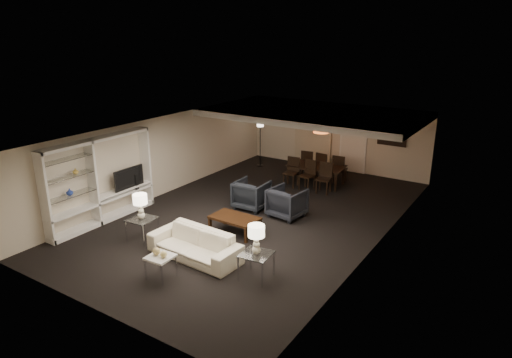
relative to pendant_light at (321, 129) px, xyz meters
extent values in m
plane|color=black|center=(-0.30, -3.50, -1.92)|extent=(11.00, 11.00, 0.00)
cube|color=silver|center=(-0.30, -3.50, 0.58)|extent=(7.00, 11.00, 0.02)
cube|color=beige|center=(-0.30, 2.00, -0.67)|extent=(7.00, 0.02, 2.50)
cube|color=beige|center=(-0.30, -9.00, -0.67)|extent=(7.00, 0.02, 2.50)
cube|color=beige|center=(-3.80, -3.50, -0.67)|extent=(0.02, 11.00, 2.50)
cube|color=beige|center=(3.20, -3.50, -0.67)|extent=(0.02, 11.00, 2.50)
cube|color=silver|center=(-0.30, 0.00, 0.48)|extent=(7.00, 4.00, 0.20)
cube|color=beige|center=(-1.20, 1.92, -0.72)|extent=(1.50, 0.12, 2.40)
cube|color=silver|center=(0.40, 1.97, -0.87)|extent=(0.90, 0.05, 2.10)
cube|color=#142D38|center=(1.80, 1.96, -0.37)|extent=(0.95, 0.04, 0.65)
cylinder|color=#D8591E|center=(0.00, 0.00, 0.00)|extent=(0.52, 0.52, 0.24)
imported|color=beige|center=(-0.14, -6.37, -1.59)|extent=(2.31, 1.00, 0.66)
imported|color=black|center=(-0.74, -3.07, -1.50)|extent=(0.95, 0.97, 0.85)
imported|color=black|center=(0.46, -3.07, -1.50)|extent=(1.00, 1.02, 0.85)
sphere|color=#D6BB71|center=(-0.24, -7.47, -1.32)|extent=(0.17, 0.17, 0.17)
sphere|color=#E9D37B|center=(-0.04, -7.47, -1.33)|extent=(0.15, 0.15, 0.15)
imported|color=black|center=(-3.58, -5.24, -0.88)|extent=(1.02, 0.13, 0.59)
imported|color=#223894|center=(-3.61, -7.06, -0.77)|extent=(0.17, 0.17, 0.18)
imported|color=#B7973D|center=(-3.61, -6.82, -0.28)|extent=(0.15, 0.15, 0.16)
cube|color=black|center=(-3.50, -4.98, -1.38)|extent=(0.14, 0.14, 1.09)
imported|color=black|center=(-0.10, -0.07, -1.59)|extent=(1.96, 1.20, 0.66)
camera|label=1|loc=(6.23, -13.59, 3.16)|focal=32.00mm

